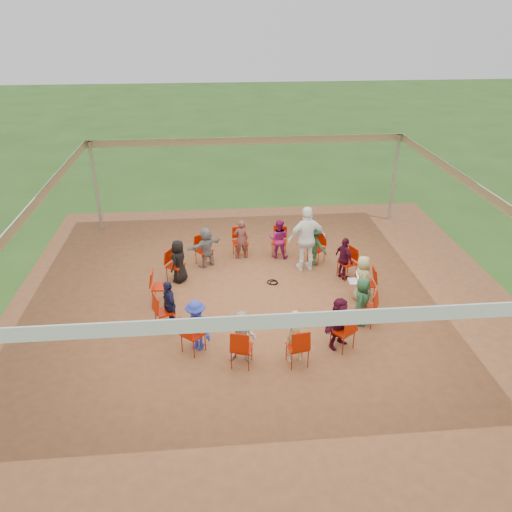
{
  "coord_description": "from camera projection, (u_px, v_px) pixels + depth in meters",
  "views": [
    {
      "loc": [
        -1.19,
        -10.91,
        6.86
      ],
      "look_at": [
        -0.17,
        0.3,
        1.14
      ],
      "focal_mm": 35.0,
      "sensor_mm": 36.0,
      "label": 1
    }
  ],
  "objects": [
    {
      "name": "ground",
      "position": [
        264.0,
        300.0,
        12.89
      ],
      "size": [
        80.0,
        80.0,
        0.0
      ],
      "primitive_type": "plane",
      "color": "#285019",
      "rests_on": "ground"
    },
    {
      "name": "dirt_patch",
      "position": [
        264.0,
        300.0,
        12.89
      ],
      "size": [
        13.0,
        13.0,
        0.0
      ],
      "primitive_type": "plane",
      "color": "brown",
      "rests_on": "ground"
    },
    {
      "name": "tent",
      "position": [
        264.0,
        215.0,
        11.82
      ],
      "size": [
        10.33,
        10.33,
        3.0
      ],
      "color": "#B2B2B7",
      "rests_on": "ground"
    },
    {
      "name": "chair_0",
      "position": [
        366.0,
        283.0,
        12.76
      ],
      "size": [
        0.46,
        0.44,
        0.9
      ],
      "primitive_type": null,
      "rotation": [
        0.0,
        0.0,
        1.51
      ],
      "color": "#A61600",
      "rests_on": "ground"
    },
    {
      "name": "chair_1",
      "position": [
        347.0,
        263.0,
        13.77
      ],
      "size": [
        0.57,
        0.56,
        0.9
      ],
      "primitive_type": null,
      "rotation": [
        0.0,
        0.0,
        1.96
      ],
      "color": "#A61600",
      "rests_on": "ground"
    },
    {
      "name": "chair_2",
      "position": [
        316.0,
        249.0,
        14.56
      ],
      "size": [
        0.61,
        0.61,
        0.9
      ],
      "primitive_type": null,
      "rotation": [
        0.0,
        0.0,
        2.41
      ],
      "color": "#A61600",
      "rests_on": "ground"
    },
    {
      "name": "chair_3",
      "position": [
        279.0,
        242.0,
        14.98
      ],
      "size": [
        0.53,
        0.54,
        0.9
      ],
      "primitive_type": null,
      "rotation": [
        0.0,
        0.0,
        2.86
      ],
      "color": "#A61600",
      "rests_on": "ground"
    },
    {
      "name": "chair_4",
      "position": [
        240.0,
        243.0,
        14.95
      ],
      "size": [
        0.49,
        0.5,
        0.9
      ],
      "primitive_type": null,
      "rotation": [
        0.0,
        0.0,
        -2.97
      ],
      "color": "#A61600",
      "rests_on": "ground"
    },
    {
      "name": "chair_5",
      "position": [
        204.0,
        251.0,
        14.47
      ],
      "size": [
        0.6,
        0.6,
        0.9
      ],
      "primitive_type": null,
      "rotation": [
        0.0,
        0.0,
        -2.52
      ],
      "color": "#A61600",
      "rests_on": "ground"
    },
    {
      "name": "chair_6",
      "position": [
        175.0,
        266.0,
        13.63
      ],
      "size": [
        0.59,
        0.58,
        0.9
      ],
      "primitive_type": null,
      "rotation": [
        0.0,
        0.0,
        -2.08
      ],
      "color": "#A61600",
      "rests_on": "ground"
    },
    {
      "name": "chair_7",
      "position": [
        160.0,
        287.0,
        12.61
      ],
      "size": [
        0.46,
        0.44,
        0.9
      ],
      "primitive_type": null,
      "rotation": [
        0.0,
        0.0,
        -1.63
      ],
      "color": "#A61600",
      "rests_on": "ground"
    },
    {
      "name": "chair_8",
      "position": [
        165.0,
        312.0,
        11.6
      ],
      "size": [
        0.57,
        0.56,
        0.9
      ],
      "primitive_type": null,
      "rotation": [
        0.0,
        0.0,
        -1.18
      ],
      "color": "#A61600",
      "rests_on": "ground"
    },
    {
      "name": "chair_9",
      "position": [
        193.0,
        334.0,
        10.81
      ],
      "size": [
        0.61,
        0.61,
        0.9
      ],
      "primitive_type": null,
      "rotation": [
        0.0,
        0.0,
        -0.73
      ],
      "color": "#A61600",
      "rests_on": "ground"
    },
    {
      "name": "chair_10",
      "position": [
        242.0,
        348.0,
        10.39
      ],
      "size": [
        0.53,
        0.54,
        0.9
      ],
      "primitive_type": null,
      "rotation": [
        0.0,
        0.0,
        -0.28
      ],
      "color": "#A61600",
      "rests_on": "ground"
    },
    {
      "name": "chair_11",
      "position": [
        297.0,
        346.0,
        10.42
      ],
      "size": [
        0.49,
        0.5,
        0.9
      ],
      "primitive_type": null,
      "rotation": [
        0.0,
        0.0,
        0.17
      ],
      "color": "#A61600",
      "rests_on": "ground"
    },
    {
      "name": "chair_12",
      "position": [
        343.0,
        331.0,
        10.91
      ],
      "size": [
        0.6,
        0.6,
        0.9
      ],
      "primitive_type": null,
      "rotation": [
        0.0,
        0.0,
        0.62
      ],
      "color": "#A61600",
      "rests_on": "ground"
    },
    {
      "name": "chair_13",
      "position": [
        366.0,
        308.0,
        11.74
      ],
      "size": [
        0.59,
        0.58,
        0.9
      ],
      "primitive_type": null,
      "rotation": [
        0.0,
        0.0,
        1.07
      ],
      "color": "#A61600",
      "rests_on": "ground"
    },
    {
      "name": "person_seated_0",
      "position": [
        362.0,
        278.0,
        12.69
      ],
      "size": [
        0.36,
        0.61,
        1.21
      ],
      "primitive_type": "imported",
      "rotation": [
        0.0,
        0.0,
        1.51
      ],
      "color": "tan",
      "rests_on": "ground"
    },
    {
      "name": "person_seated_1",
      "position": [
        344.0,
        259.0,
        13.65
      ],
      "size": [
        0.61,
        0.8,
        1.21
      ],
      "primitive_type": "imported",
      "rotation": [
        0.0,
        0.0,
        1.96
      ],
      "color": "#3E0B1F",
      "rests_on": "ground"
    },
    {
      "name": "person_seated_2",
      "position": [
        315.0,
        245.0,
        14.4
      ],
      "size": [
        0.84,
        0.81,
        1.21
      ],
      "primitive_type": "imported",
      "rotation": [
        0.0,
        0.0,
        2.41
      ],
      "color": "#224A2C",
      "rests_on": "ground"
    },
    {
      "name": "person_seated_3",
      "position": [
        279.0,
        239.0,
        14.81
      ],
      "size": [
        0.66,
        0.49,
        1.21
      ],
      "primitive_type": "imported",
      "rotation": [
        0.0,
        0.0,
        2.86
      ],
      "color": "#891657",
      "rests_on": "ground"
    },
    {
      "name": "person_seated_4",
      "position": [
        241.0,
        239.0,
        14.77
      ],
      "size": [
        0.49,
        0.36,
        1.21
      ],
      "primitive_type": "imported",
      "rotation": [
        0.0,
        0.0,
        -2.97
      ],
      "color": "brown",
      "rests_on": "ground"
    },
    {
      "name": "person_seated_5",
      "position": [
        206.0,
        247.0,
        14.31
      ],
      "size": [
        1.16,
        1.0,
        1.21
      ],
      "primitive_type": "imported",
      "rotation": [
        0.0,
        0.0,
        -2.52
      ],
      "color": "slate",
      "rests_on": "ground"
    },
    {
      "name": "person_seated_6",
      "position": [
        179.0,
        261.0,
        13.51
      ],
      "size": [
        0.58,
        0.68,
        1.21
      ],
      "primitive_type": "imported",
      "rotation": [
        0.0,
        0.0,
        -2.08
      ],
      "color": "black",
      "rests_on": "ground"
    },
    {
      "name": "person_seated_7",
      "position": [
        169.0,
        304.0,
        11.57
      ],
      "size": [
        0.61,
        0.8,
        1.21
      ],
      "primitive_type": "imported",
      "rotation": [
        0.0,
        0.0,
        -1.18
      ],
      "color": "#191A3A",
      "rests_on": "ground"
    },
    {
      "name": "person_seated_8",
      "position": [
        196.0,
        325.0,
        10.82
      ],
      "size": [
        0.84,
        0.81,
        1.21
      ],
      "primitive_type": "imported",
      "rotation": [
        0.0,
        0.0,
        -0.73
      ],
      "color": "#2533A8",
      "rests_on": "ground"
    },
    {
      "name": "person_seated_9",
      "position": [
        243.0,
        338.0,
        10.42
      ],
      "size": [
        0.66,
        0.49,
        1.21
      ],
      "primitive_type": "imported",
      "rotation": [
        0.0,
        0.0,
        -0.28
      ],
      "color": "beige",
      "rests_on": "ground"
    },
    {
      "name": "person_seated_10",
      "position": [
        296.0,
        337.0,
        10.45
      ],
      "size": [
        0.49,
        0.36,
        1.21
      ],
      "primitive_type": "imported",
      "rotation": [
        0.0,
        0.0,
        0.17
      ],
      "color": "tan",
      "rests_on": "ground"
    },
    {
      "name": "person_seated_11",
      "position": [
        339.0,
        323.0,
        10.91
      ],
      "size": [
        1.16,
        1.0,
        1.21
      ],
      "primitive_type": "imported",
      "rotation": [
        0.0,
        0.0,
        0.62
      ],
      "color": "#3E0B1F",
      "rests_on": "ground"
    },
    {
      "name": "person_seated_12",
      "position": [
        362.0,
        301.0,
        11.71
      ],
      "size": [
        0.58,
        0.68,
        1.21
      ],
      "primitive_type": "imported",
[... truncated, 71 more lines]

